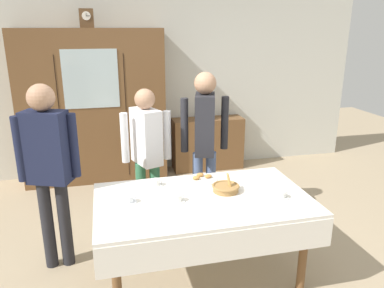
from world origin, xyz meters
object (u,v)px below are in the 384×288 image
object	(u,v)px
person_by_cabinet	(205,135)
tea_cup_near_right	(178,199)
book_stack	(208,116)
tea_cup_center	(129,200)
bookshelf_low	(208,144)
spoon_near_left	(207,200)
dining_table	(204,210)
tea_cup_front_edge	(281,195)
spoon_far_left	(281,184)
mantel_clock	(87,18)
pastry_plate	(202,178)
wall_cabinet	(94,108)
spoon_front_edge	(243,205)
person_beside_shelf	(147,147)
tea_cup_mid_right	(156,183)
bread_basket	(226,188)
person_behind_table_right	(48,160)

from	to	relation	value
person_by_cabinet	tea_cup_near_right	bearing A→B (deg)	-117.16
book_stack	tea_cup_center	world-z (taller)	book_stack
bookshelf_low	spoon_near_left	xyz separation A→B (m)	(-0.76, -2.66, 0.38)
bookshelf_low	dining_table	bearing A→B (deg)	-106.43
tea_cup_near_right	tea_cup_center	size ratio (longest dim) A/B	1.00
dining_table	tea_cup_front_edge	bearing A→B (deg)	-10.78
spoon_far_left	spoon_near_left	world-z (taller)	same
mantel_clock	pastry_plate	world-z (taller)	mantel_clock
wall_cabinet	spoon_front_edge	world-z (taller)	wall_cabinet
mantel_clock	bookshelf_low	bearing A→B (deg)	1.75
book_stack	person_by_cabinet	size ratio (longest dim) A/B	0.14
bookshelf_low	spoon_far_left	distance (m)	2.52
mantel_clock	person_beside_shelf	distance (m)	2.13
bookshelf_low	tea_cup_center	xyz separation A→B (m)	(-1.39, -2.56, 0.40)
book_stack	person_beside_shelf	xyz separation A→B (m)	(-1.13, -1.64, 0.10)
dining_table	mantel_clock	distance (m)	3.16
spoon_front_edge	pastry_plate	bearing A→B (deg)	107.31
book_stack	tea_cup_mid_right	world-z (taller)	book_stack
spoon_front_edge	book_stack	bearing A→B (deg)	79.86
book_stack	tea_cup_mid_right	bearing A→B (deg)	-116.50
dining_table	tea_cup_front_edge	size ratio (longest dim) A/B	13.75
tea_cup_mid_right	bread_basket	world-z (taller)	bread_basket
book_stack	bookshelf_low	bearing A→B (deg)	75.96
person_behind_table_right	person_by_cabinet	distance (m)	1.58
tea_cup_mid_right	spoon_near_left	bearing A→B (deg)	-47.12
pastry_plate	person_by_cabinet	distance (m)	0.64
spoon_front_edge	person_behind_table_right	bearing A→B (deg)	155.35
dining_table	person_behind_table_right	bearing A→B (deg)	157.40
dining_table	tea_cup_mid_right	bearing A→B (deg)	133.24
tea_cup_mid_right	spoon_far_left	distance (m)	1.14
book_stack	tea_cup_mid_right	size ratio (longest dim) A/B	1.78
tea_cup_mid_right	person_beside_shelf	distance (m)	0.64
tea_cup_near_right	tea_cup_front_edge	xyz separation A→B (m)	(0.85, -0.14, 0.00)
mantel_clock	person_beside_shelf	xyz separation A→B (m)	(0.55, -1.59, -1.31)
wall_cabinet	spoon_far_left	world-z (taller)	wall_cabinet
tea_cup_near_right	tea_cup_mid_right	distance (m)	0.38
book_stack	spoon_front_edge	xyz separation A→B (m)	(-0.50, -2.82, -0.07)
wall_cabinet	tea_cup_front_edge	world-z (taller)	wall_cabinet
pastry_plate	book_stack	bearing A→B (deg)	72.86
person_beside_shelf	wall_cabinet	bearing A→B (deg)	109.00
dining_table	wall_cabinet	size ratio (longest dim) A/B	0.84
spoon_front_edge	bread_basket	bearing A→B (deg)	99.58
bread_basket	person_by_cabinet	distance (m)	0.89
spoon_far_left	person_beside_shelf	distance (m)	1.42
bookshelf_low	spoon_front_edge	size ratio (longest dim) A/B	9.14
tea_cup_center	tea_cup_front_edge	size ratio (longest dim) A/B	1.00
tea_cup_mid_right	person_by_cabinet	world-z (taller)	person_by_cabinet
tea_cup_near_right	bread_basket	xyz separation A→B (m)	(0.45, 0.10, 0.01)
tea_cup_near_right	spoon_near_left	xyz separation A→B (m)	(0.24, -0.04, -0.02)
tea_cup_near_right	spoon_far_left	xyz separation A→B (m)	(0.99, 0.13, -0.02)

